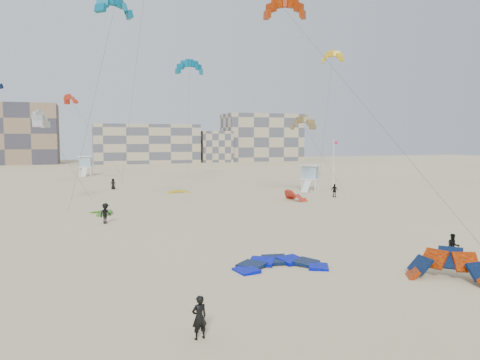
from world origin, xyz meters
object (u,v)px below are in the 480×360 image
object	(u,v)px
kite_ground_blue	(280,267)
kitesurfer_main	(199,317)
lifeguard_tower_near	(310,178)
kite_ground_orange	(449,280)

from	to	relation	value
kite_ground_blue	kitesurfer_main	xyz separation A→B (m)	(-6.77, -8.14, 0.84)
kitesurfer_main	lifeguard_tower_near	bearing A→B (deg)	-134.74
kite_ground_orange	kitesurfer_main	distance (m)	14.65
kite_ground_blue	kitesurfer_main	distance (m)	10.63
kite_ground_blue	kite_ground_orange	size ratio (longest dim) A/B	1.21
kitesurfer_main	lifeguard_tower_near	size ratio (longest dim) A/B	0.30
kite_ground_blue	lifeguard_tower_near	bearing A→B (deg)	68.28
kite_ground_blue	kitesurfer_main	bearing A→B (deg)	-122.43
kite_ground_blue	kite_ground_orange	world-z (taller)	kite_ground_orange
kitesurfer_main	kite_ground_blue	bearing A→B (deg)	-143.29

